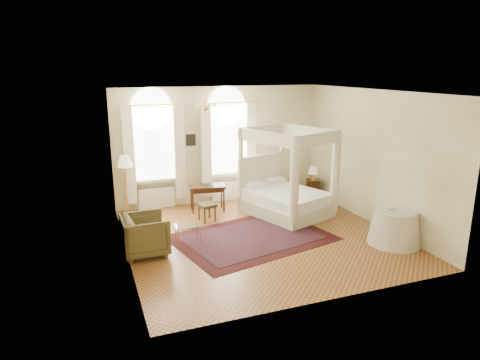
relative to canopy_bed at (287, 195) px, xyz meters
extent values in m
plane|color=#A76230|center=(-1.27, -1.21, -0.52)|extent=(6.00, 6.00, 0.00)
plane|color=#FFF7C2|center=(-1.27, 1.79, 1.13)|extent=(6.00, 0.00, 6.00)
plane|color=#FFF7C2|center=(-1.27, -4.21, 1.13)|extent=(6.00, 0.00, 6.00)
plane|color=#FFF7C2|center=(-4.27, -1.21, 1.13)|extent=(0.00, 6.00, 6.00)
plane|color=#FFF7C2|center=(1.73, -1.21, 1.13)|extent=(0.00, 6.00, 6.00)
plane|color=white|center=(-1.27, -1.21, 2.78)|extent=(6.00, 6.00, 0.00)
cube|color=white|center=(-3.17, 1.76, 1.28)|extent=(1.10, 0.04, 1.90)
cylinder|color=white|center=(-3.17, 1.76, 2.23)|extent=(1.10, 0.04, 1.10)
cube|color=white|center=(-3.17, 1.67, 0.29)|extent=(1.32, 0.24, 0.08)
cube|color=#EFE0C6|center=(-3.84, 1.59, 1.03)|extent=(0.28, 0.14, 2.60)
cube|color=#EFE0C6|center=(-2.50, 1.59, 1.03)|extent=(0.28, 0.14, 2.60)
cube|color=white|center=(-3.17, 1.69, -0.22)|extent=(1.00, 0.12, 0.58)
cube|color=white|center=(-1.07, 1.76, 1.28)|extent=(1.10, 0.04, 1.90)
cylinder|color=white|center=(-1.07, 1.76, 2.23)|extent=(1.10, 0.04, 1.10)
cube|color=white|center=(-1.07, 1.67, 0.29)|extent=(1.32, 0.24, 0.08)
cube|color=#EFE0C6|center=(-1.74, 1.59, 1.03)|extent=(0.28, 0.14, 2.60)
cube|color=#EFE0C6|center=(-0.40, 1.59, 1.03)|extent=(0.28, 0.14, 2.60)
cube|color=white|center=(-1.07, 1.69, -0.22)|extent=(1.00, 0.12, 0.58)
cylinder|color=gold|center=(-2.17, -0.01, 2.58)|extent=(0.02, 0.02, 0.40)
sphere|color=gold|center=(-2.17, -0.01, 2.36)|extent=(0.16, 0.16, 0.16)
sphere|color=beige|center=(-1.95, -0.01, 2.43)|extent=(0.07, 0.07, 0.07)
sphere|color=beige|center=(-2.06, 0.18, 2.43)|extent=(0.07, 0.07, 0.07)
sphere|color=beige|center=(-2.28, 0.18, 2.43)|extent=(0.07, 0.07, 0.07)
sphere|color=beige|center=(-2.39, -0.01, 2.43)|extent=(0.07, 0.07, 0.07)
sphere|color=beige|center=(-2.28, -0.20, 2.43)|extent=(0.07, 0.07, 0.07)
sphere|color=beige|center=(-2.06, -0.20, 2.43)|extent=(0.07, 0.07, 0.07)
cube|color=black|center=(-2.12, 1.76, 1.33)|extent=(0.26, 0.03, 0.32)
cube|color=black|center=(0.18, 1.76, 1.43)|extent=(0.22, 0.03, 0.26)
cube|color=beige|center=(0.00, 0.01, -0.34)|extent=(2.26, 2.49, 0.35)
cube|color=white|center=(0.00, 0.01, -0.03)|extent=(2.14, 2.37, 0.27)
cube|color=#EFE0C6|center=(-0.34, 0.94, 0.36)|extent=(1.59, 0.64, 1.17)
cube|color=beige|center=(-1.06, 0.66, 0.60)|extent=(0.11, 0.11, 2.25)
cube|color=beige|center=(0.39, 1.18, 0.60)|extent=(0.11, 0.11, 2.25)
cube|color=beige|center=(-0.40, -1.16, 0.60)|extent=(0.11, 0.11, 2.25)
cube|color=beige|center=(1.05, -0.63, 0.60)|extent=(0.11, 0.11, 2.25)
cube|color=beige|center=(-0.34, 0.92, 1.73)|extent=(1.59, 0.64, 0.08)
cube|color=beige|center=(0.33, -0.90, 1.73)|extent=(1.59, 0.64, 0.08)
cube|color=beige|center=(-0.73, -0.25, 1.73)|extent=(0.77, 1.95, 0.08)
cube|color=beige|center=(0.72, 0.28, 1.73)|extent=(0.77, 1.95, 0.08)
cube|color=#EFE0C6|center=(-0.34, 0.92, 1.59)|extent=(1.63, 0.62, 0.27)
cube|color=#EFE0C6|center=(0.33, -0.90, 1.59)|extent=(1.63, 0.62, 0.27)
cube|color=#EFE0C6|center=(-0.73, -0.25, 1.59)|extent=(0.76, 2.00, 0.27)
cube|color=#EFE0C6|center=(0.72, 0.28, 1.59)|extent=(0.76, 2.00, 0.27)
cylinder|color=#EFE0C6|center=(-0.40, -1.16, 0.70)|extent=(0.21, 0.21, 2.05)
cylinder|color=#EFE0C6|center=(1.05, -0.63, 0.70)|extent=(0.21, 0.21, 2.05)
cube|color=#311E0D|center=(1.43, 1.09, -0.24)|extent=(0.49, 0.47, 0.55)
cylinder|color=gold|center=(1.38, 1.06, 0.13)|extent=(0.12, 0.12, 0.21)
cone|color=beige|center=(1.38, 1.06, 0.34)|extent=(0.29, 0.29, 0.23)
cube|color=#311E0D|center=(-1.90, 0.99, 0.17)|extent=(1.02, 0.63, 0.06)
cube|color=#311E0D|center=(-1.90, 0.99, 0.08)|extent=(0.91, 0.53, 0.10)
cylinder|color=#311E0D|center=(-2.29, 1.25, -0.19)|extent=(0.05, 0.05, 0.67)
cylinder|color=#311E0D|center=(-1.46, 1.12, -0.19)|extent=(0.05, 0.05, 0.67)
cylinder|color=#311E0D|center=(-2.35, 0.87, -0.19)|extent=(0.05, 0.05, 0.67)
cylinder|color=#311E0D|center=(-1.51, 0.74, -0.19)|extent=(0.05, 0.05, 0.67)
imported|color=black|center=(-1.89, 1.00, 0.21)|extent=(0.38, 0.28, 0.03)
cube|color=#473D1E|center=(-2.14, 0.22, -0.10)|extent=(0.48, 0.48, 0.08)
cylinder|color=#311E0D|center=(-2.25, 0.04, -0.33)|extent=(0.04, 0.04, 0.38)
cylinder|color=#311E0D|center=(-1.96, 0.11, -0.33)|extent=(0.04, 0.04, 0.38)
cylinder|color=#311E0D|center=(-2.32, 0.34, -0.33)|extent=(0.04, 0.04, 0.38)
cylinder|color=#311E0D|center=(-2.03, 0.41, -0.33)|extent=(0.04, 0.04, 0.38)
imported|color=#463B1E|center=(-3.90, -1.27, -0.09)|extent=(0.97, 0.94, 0.85)
cube|color=silver|center=(-2.92, -0.92, -0.14)|extent=(0.58, 0.41, 0.02)
cylinder|color=gold|center=(-3.17, -1.08, -0.33)|extent=(0.02, 0.02, 0.38)
cylinder|color=gold|center=(-2.68, -1.09, -0.33)|extent=(0.02, 0.02, 0.38)
cylinder|color=gold|center=(-3.16, -0.75, -0.33)|extent=(0.02, 0.02, 0.38)
cylinder|color=gold|center=(-2.67, -0.77, -0.33)|extent=(0.02, 0.02, 0.38)
cylinder|color=gold|center=(-3.97, 1.49, -0.51)|extent=(0.28, 0.28, 0.03)
cylinder|color=gold|center=(-3.97, 1.49, 0.18)|extent=(0.04, 0.04, 1.40)
cone|color=beige|center=(-3.97, 1.49, 0.93)|extent=(0.41, 0.41, 0.30)
cube|color=#420F11|center=(-1.49, -1.23, -0.52)|extent=(3.90, 3.17, 0.01)
cube|color=black|center=(-1.49, -1.23, -0.51)|extent=(3.26, 2.53, 0.01)
cone|color=beige|center=(1.36, -2.62, -0.15)|extent=(1.15, 1.15, 0.74)
cylinder|color=beige|center=(1.36, -2.62, 0.25)|extent=(0.94, 0.94, 0.04)
imported|color=black|center=(1.19, -2.48, 0.28)|extent=(0.19, 0.25, 0.02)
camera|label=1|loc=(-4.93, -9.74, 3.28)|focal=32.00mm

